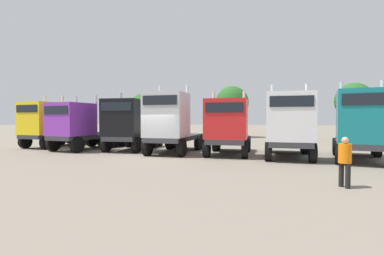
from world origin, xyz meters
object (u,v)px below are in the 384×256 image
(semi_truck_yellow, at_px, (47,124))
(semi_truck_white, at_px, (289,126))
(semi_truck_teal, at_px, (362,125))
(semi_truck_red, at_px, (228,127))
(semi_truck_purple, at_px, (78,125))
(semi_truck_black, at_px, (128,124))
(visitor_in_hivis, at_px, (345,158))
(semi_truck_silver, at_px, (170,123))

(semi_truck_yellow, height_order, semi_truck_white, semi_truck_white)
(semi_truck_teal, bearing_deg, semi_truck_red, -89.00)
(semi_truck_yellow, bearing_deg, semi_truck_teal, 90.19)
(semi_truck_purple, relative_size, semi_truck_black, 0.97)
(semi_truck_yellow, xyz_separation_m, visitor_in_hivis, (20.12, -6.81, -0.88))
(semi_truck_black, height_order, semi_truck_white, semi_truck_white)
(semi_truck_yellow, bearing_deg, semi_truck_purple, 79.89)
(semi_truck_purple, relative_size, semi_truck_silver, 0.95)
(semi_truck_black, height_order, visitor_in_hivis, semi_truck_black)
(semi_truck_silver, height_order, semi_truck_teal, semi_truck_silver)
(semi_truck_black, relative_size, visitor_in_hivis, 3.88)
(semi_truck_silver, xyz_separation_m, visitor_in_hivis, (9.22, -6.33, -1.03))
(semi_truck_purple, xyz_separation_m, semi_truck_teal, (17.95, 0.45, 0.13))
(semi_truck_yellow, bearing_deg, semi_truck_silver, 88.44)
(semi_truck_silver, bearing_deg, semi_truck_yellow, -97.81)
(semi_truck_purple, height_order, semi_truck_black, semi_truck_black)
(semi_truck_purple, xyz_separation_m, semi_truck_silver, (7.19, 0.25, 0.20))
(semi_truck_purple, xyz_separation_m, semi_truck_white, (14.39, 0.47, 0.10))
(semi_truck_red, height_order, visitor_in_hivis, semi_truck_red)
(semi_truck_silver, bearing_deg, semi_truck_teal, 85.71)
(semi_truck_silver, bearing_deg, semi_truck_white, 86.37)
(semi_truck_red, bearing_deg, semi_truck_yellow, -97.73)
(semi_truck_silver, bearing_deg, semi_truck_black, -106.58)
(semi_truck_red, height_order, semi_truck_teal, semi_truck_teal)
(semi_truck_yellow, xyz_separation_m, semi_truck_teal, (21.67, -0.28, 0.08))
(semi_truck_yellow, distance_m, semi_truck_red, 14.52)
(semi_truck_black, relative_size, semi_truck_teal, 1.00)
(semi_truck_yellow, xyz_separation_m, semi_truck_white, (18.10, -0.26, 0.05))
(semi_truck_purple, height_order, semi_truck_silver, semi_truck_silver)
(semi_truck_red, relative_size, semi_truck_white, 0.93)
(semi_truck_purple, bearing_deg, semi_truck_red, 96.84)
(semi_truck_yellow, relative_size, semi_truck_purple, 0.95)
(semi_truck_red, relative_size, semi_truck_teal, 0.94)
(semi_truck_purple, height_order, semi_truck_teal, semi_truck_teal)
(semi_truck_black, relative_size, semi_truck_white, 0.99)
(semi_truck_purple, distance_m, semi_truck_red, 10.83)
(semi_truck_purple, bearing_deg, visitor_in_hivis, 72.58)
(semi_truck_black, bearing_deg, semi_truck_red, 78.90)
(semi_truck_yellow, height_order, visitor_in_hivis, semi_truck_yellow)
(semi_truck_teal, relative_size, visitor_in_hivis, 3.90)
(semi_truck_teal, bearing_deg, semi_truck_silver, -85.62)
(semi_truck_white, bearing_deg, semi_truck_black, -97.97)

